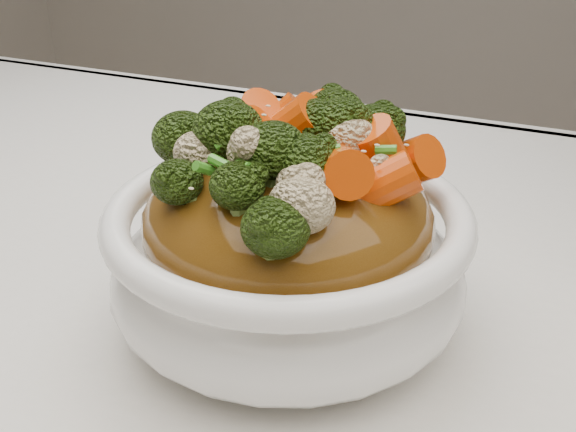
% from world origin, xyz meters
% --- Properties ---
extents(tablecloth, '(1.20, 0.80, 0.04)m').
position_xyz_m(tablecloth, '(0.00, 0.00, 0.73)').
color(tablecloth, white).
rests_on(tablecloth, dining_table).
extents(bowl, '(0.25, 0.25, 0.08)m').
position_xyz_m(bowl, '(0.02, 0.01, 0.79)').
color(bowl, white).
rests_on(bowl, tablecloth).
extents(sauce_base, '(0.20, 0.20, 0.09)m').
position_xyz_m(sauce_base, '(0.02, 0.01, 0.82)').
color(sauce_base, '#5E3A10').
rests_on(sauce_base, bowl).
extents(carrots, '(0.20, 0.20, 0.05)m').
position_xyz_m(carrots, '(0.02, 0.01, 0.87)').
color(carrots, '#D54506').
rests_on(carrots, sauce_base).
extents(broccoli, '(0.20, 0.20, 0.04)m').
position_xyz_m(broccoli, '(0.02, 0.01, 0.87)').
color(broccoli, black).
rests_on(broccoli, sauce_base).
extents(cauliflower, '(0.20, 0.20, 0.03)m').
position_xyz_m(cauliflower, '(0.02, 0.01, 0.87)').
color(cauliflower, beige).
rests_on(cauliflower, sauce_base).
extents(scallions, '(0.15, 0.15, 0.02)m').
position_xyz_m(scallions, '(0.02, 0.01, 0.87)').
color(scallions, '#37831E').
rests_on(scallions, sauce_base).
extents(sesame_seeds, '(0.18, 0.18, 0.01)m').
position_xyz_m(sesame_seeds, '(0.02, 0.01, 0.87)').
color(sesame_seeds, beige).
rests_on(sesame_seeds, sauce_base).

